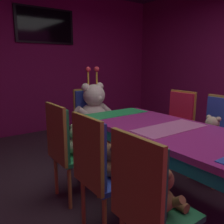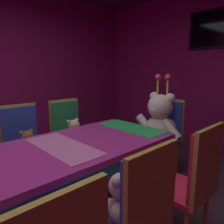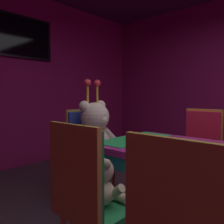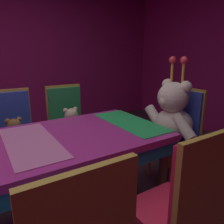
{
  "view_description": "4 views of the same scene",
  "coord_description": "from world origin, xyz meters",
  "px_view_note": "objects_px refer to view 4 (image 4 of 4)",
  "views": [
    {
      "loc": [
        -1.74,
        -1.45,
        1.36
      ],
      "look_at": [
        -0.1,
        0.81,
        0.78
      ],
      "focal_mm": 37.84,
      "sensor_mm": 36.0,
      "label": 1
    },
    {
      "loc": [
        1.5,
        -0.87,
        1.37
      ],
      "look_at": [
        -0.08,
        0.64,
        0.93
      ],
      "focal_mm": 34.68,
      "sensor_mm": 36.0,
      "label": 2
    },
    {
      "loc": [
        -1.69,
        -0.41,
        1.14
      ],
      "look_at": [
        -0.04,
        1.1,
        0.98
      ],
      "focal_mm": 37.08,
      "sensor_mm": 36.0,
      "label": 3
    },
    {
      "loc": [
        1.45,
        -0.26,
        1.32
      ],
      "look_at": [
        -0.1,
        0.72,
        0.83
      ],
      "focal_mm": 34.44,
      "sensor_mm": 36.0,
      "label": 4
    }
  ],
  "objects_px": {
    "banquet_table": "(32,154)",
    "throne_chair": "(181,124)",
    "teddy_left_1": "(15,134)",
    "king_teddy_bear": "(171,115)",
    "chair_left_1": "(13,128)",
    "chair_left_2": "(67,119)",
    "teddy_left_2": "(72,123)",
    "chair_right_2": "(189,201)"
  },
  "relations": [
    {
      "from": "teddy_left_1",
      "to": "throne_chair",
      "type": "bearing_deg",
      "value": 65.61
    },
    {
      "from": "banquet_table",
      "to": "throne_chair",
      "type": "relative_size",
      "value": 2.05
    },
    {
      "from": "teddy_left_2",
      "to": "king_teddy_bear",
      "type": "xyz_separation_m",
      "value": [
        0.7,
        0.8,
        0.14
      ]
    },
    {
      "from": "banquet_table",
      "to": "chair_right_2",
      "type": "distance_m",
      "value": 1.05
    },
    {
      "from": "king_teddy_bear",
      "to": "teddy_left_1",
      "type": "bearing_deg",
      "value": -26.94
    },
    {
      "from": "teddy_left_2",
      "to": "chair_right_2",
      "type": "relative_size",
      "value": 0.33
    },
    {
      "from": "teddy_left_1",
      "to": "teddy_left_2",
      "type": "relative_size",
      "value": 0.92
    },
    {
      "from": "chair_left_2",
      "to": "teddy_left_2",
      "type": "height_order",
      "value": "chair_left_2"
    },
    {
      "from": "banquet_table",
      "to": "teddy_left_1",
      "type": "distance_m",
      "value": 0.71
    },
    {
      "from": "chair_right_2",
      "to": "teddy_left_1",
      "type": "bearing_deg",
      "value": 20.58
    },
    {
      "from": "banquet_table",
      "to": "chair_left_2",
      "type": "distance_m",
      "value": 1.02
    },
    {
      "from": "teddy_left_1",
      "to": "throne_chair",
      "type": "xyz_separation_m",
      "value": [
        0.7,
        1.55,
        0.02
      ]
    },
    {
      "from": "chair_right_2",
      "to": "chair_left_2",
      "type": "bearing_deg",
      "value": 0.19
    },
    {
      "from": "chair_left_2",
      "to": "king_teddy_bear",
      "type": "height_order",
      "value": "king_teddy_bear"
    },
    {
      "from": "banquet_table",
      "to": "king_teddy_bear",
      "type": "height_order",
      "value": "king_teddy_bear"
    },
    {
      "from": "banquet_table",
      "to": "teddy_left_1",
      "type": "xyz_separation_m",
      "value": [
        -0.7,
        -0.01,
        -0.07
      ]
    },
    {
      "from": "chair_left_2",
      "to": "throne_chair",
      "type": "xyz_separation_m",
      "value": [
        0.84,
        0.97,
        0.0
      ]
    },
    {
      "from": "teddy_left_1",
      "to": "chair_left_2",
      "type": "bearing_deg",
      "value": 103.53
    },
    {
      "from": "teddy_left_2",
      "to": "throne_chair",
      "type": "relative_size",
      "value": 0.33
    },
    {
      "from": "banquet_table",
      "to": "chair_left_2",
      "type": "xyz_separation_m",
      "value": [
        -0.84,
        0.58,
        -0.05
      ]
    },
    {
      "from": "teddy_left_2",
      "to": "throne_chair",
      "type": "bearing_deg",
      "value": 54.16
    },
    {
      "from": "banquet_table",
      "to": "chair_right_2",
      "type": "xyz_separation_m",
      "value": [
        0.87,
        0.58,
        -0.05
      ]
    },
    {
      "from": "chair_left_1",
      "to": "chair_right_2",
      "type": "bearing_deg",
      "value": 18.99
    },
    {
      "from": "chair_left_1",
      "to": "king_teddy_bear",
      "type": "distance_m",
      "value": 1.63
    },
    {
      "from": "banquet_table",
      "to": "chair_right_2",
      "type": "relative_size",
      "value": 2.05
    },
    {
      "from": "teddy_left_1",
      "to": "king_teddy_bear",
      "type": "distance_m",
      "value": 1.56
    },
    {
      "from": "teddy_left_1",
      "to": "king_teddy_bear",
      "type": "height_order",
      "value": "king_teddy_bear"
    },
    {
      "from": "banquet_table",
      "to": "chair_left_1",
      "type": "relative_size",
      "value": 2.05
    },
    {
      "from": "teddy_left_1",
      "to": "chair_right_2",
      "type": "height_order",
      "value": "chair_right_2"
    },
    {
      "from": "banquet_table",
      "to": "throne_chair",
      "type": "xyz_separation_m",
      "value": [
        0.0,
        1.54,
        -0.05
      ]
    },
    {
      "from": "banquet_table",
      "to": "teddy_left_2",
      "type": "relative_size",
      "value": 6.3
    },
    {
      "from": "teddy_left_2",
      "to": "throne_chair",
      "type": "distance_m",
      "value": 1.19
    },
    {
      "from": "chair_left_1",
      "to": "banquet_table",
      "type": "bearing_deg",
      "value": 0.43
    },
    {
      "from": "teddy_left_1",
      "to": "king_teddy_bear",
      "type": "bearing_deg",
      "value": 63.06
    },
    {
      "from": "throne_chair",
      "to": "teddy_left_1",
      "type": "bearing_deg",
      "value": -24.39
    },
    {
      "from": "throne_chair",
      "to": "chair_left_2",
      "type": "bearing_deg",
      "value": -41.1
    },
    {
      "from": "teddy_left_1",
      "to": "teddy_left_2",
      "type": "distance_m",
      "value": 0.58
    },
    {
      "from": "teddy_left_1",
      "to": "teddy_left_2",
      "type": "height_order",
      "value": "teddy_left_2"
    },
    {
      "from": "banquet_table",
      "to": "chair_left_2",
      "type": "height_order",
      "value": "chair_left_2"
    },
    {
      "from": "chair_left_2",
      "to": "throne_chair",
      "type": "distance_m",
      "value": 1.28
    },
    {
      "from": "banquet_table",
      "to": "throne_chair",
      "type": "distance_m",
      "value": 1.54
    },
    {
      "from": "chair_left_1",
      "to": "king_teddy_bear",
      "type": "height_order",
      "value": "king_teddy_bear"
    }
  ]
}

